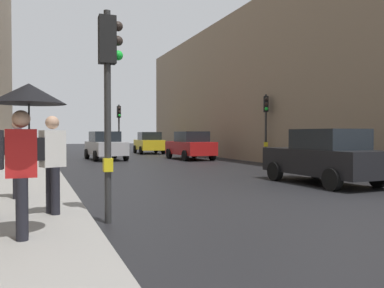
{
  "coord_description": "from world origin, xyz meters",
  "views": [
    {
      "loc": [
        -6.35,
        -7.03,
        1.6
      ],
      "look_at": [
        -0.7,
        7.25,
        1.22
      ],
      "focal_mm": 37.27,
      "sensor_mm": 36.0,
      "label": 1
    }
  ],
  "objects": [
    {
      "name": "pedestrian_with_umbrella",
      "position": [
        -6.45,
        -1.11,
        1.84
      ],
      "size": [
        1.0,
        1.0,
        2.14
      ],
      "color": "black",
      "rests_on": "sidewalk_kerb"
    },
    {
      "name": "traffic_light_far_median",
      "position": [
        -0.7,
        21.51,
        2.56
      ],
      "size": [
        0.25,
        0.43,
        3.71
      ],
      "color": "#2D2D2D",
      "rests_on": "ground"
    },
    {
      "name": "pedestrian_with_grey_backpack",
      "position": [
        -6.75,
        2.72,
        1.16
      ],
      "size": [
        0.65,
        0.43,
        1.77
      ],
      "color": "black",
      "rests_on": "sidewalk_kerb"
    },
    {
      "name": "building_facade_right",
      "position": [
        11.43,
        16.56,
        4.68
      ],
      "size": [
        12.0,
        32.49,
        9.36
      ],
      "primitive_type": "cube",
      "color": "gray",
      "rests_on": "ground"
    },
    {
      "name": "car_yellow_taxi",
      "position": [
        2.38,
        24.61,
        0.88
      ],
      "size": [
        2.23,
        4.31,
        1.76
      ],
      "color": "yellow",
      "rests_on": "ground"
    },
    {
      "name": "ground_plane",
      "position": [
        0.0,
        0.0,
        0.0
      ],
      "size": [
        120.0,
        120.0,
        0.0
      ],
      "primitive_type": "plane",
      "color": "black"
    },
    {
      "name": "traffic_light_near_left",
      "position": [
        -5.11,
        0.14,
        2.62
      ],
      "size": [
        0.43,
        0.25,
        3.8
      ],
      "color": "#2D2D2D",
      "rests_on": "ground"
    },
    {
      "name": "pedestrian_with_black_backpack",
      "position": [
        -6.1,
        0.54,
        1.16
      ],
      "size": [
        0.66,
        0.48,
        1.77
      ],
      "color": "black",
      "rests_on": "sidewalk_kerb"
    },
    {
      "name": "car_red_sedan",
      "position": [
        2.76,
        16.24,
        0.88
      ],
      "size": [
        2.15,
        4.27,
        1.76
      ],
      "color": "red",
      "rests_on": "ground"
    },
    {
      "name": "car_dark_suv",
      "position": [
        2.27,
        3.21,
        0.88
      ],
      "size": [
        2.15,
        4.27,
        1.76
      ],
      "color": "black",
      "rests_on": "ground"
    },
    {
      "name": "car_silver_hatchback",
      "position": [
        -2.24,
        18.03,
        0.88
      ],
      "size": [
        2.24,
        4.31,
        1.76
      ],
      "color": "#BCBCC1",
      "rests_on": "ground"
    },
    {
      "name": "traffic_light_mid_street",
      "position": [
        5.13,
        11.25,
        2.56
      ],
      "size": [
        0.34,
        0.45,
        3.71
      ],
      "color": "#2D2D2D",
      "rests_on": "ground"
    },
    {
      "name": "sidewalk_kerb",
      "position": [
        -6.69,
        6.0,
        0.08
      ],
      "size": [
        2.52,
        40.0,
        0.16
      ],
      "primitive_type": "cube",
      "color": "gray",
      "rests_on": "ground"
    }
  ]
}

